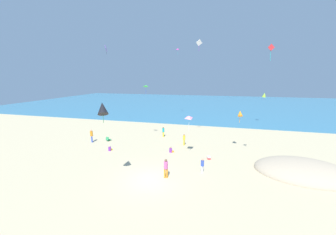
{
  "coord_description": "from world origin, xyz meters",
  "views": [
    {
      "loc": [
        5.05,
        -13.84,
        8.53
      ],
      "look_at": [
        0.0,
        6.47,
        4.11
      ],
      "focal_mm": 20.22,
      "sensor_mm": 36.0,
      "label": 1
    }
  ],
  "objects_px": {
    "kite_black": "(103,108)",
    "kite_purple": "(106,49)",
    "cooler_box": "(209,158)",
    "person_1": "(184,139)",
    "person_4": "(163,131)",
    "person_5": "(166,167)",
    "person_0": "(110,149)",
    "person_6": "(171,150)",
    "kite_red": "(271,48)",
    "kite_white": "(199,43)",
    "kite_pink": "(189,117)",
    "kite_green": "(146,86)",
    "beach_chair_far_left": "(108,139)",
    "kite_magenta": "(178,49)",
    "person_2": "(202,165)",
    "person_3": "(92,135)",
    "kite_orange": "(240,113)",
    "kite_lime": "(264,95)"
  },
  "relations": [
    {
      "from": "kite_black",
      "to": "kite_purple",
      "type": "distance_m",
      "value": 20.59
    },
    {
      "from": "cooler_box",
      "to": "person_1",
      "type": "distance_m",
      "value": 4.84
    },
    {
      "from": "person_4",
      "to": "person_5",
      "type": "relative_size",
      "value": 0.86
    },
    {
      "from": "person_0",
      "to": "person_6",
      "type": "xyz_separation_m",
      "value": [
        7.18,
        1.27,
        0.0
      ]
    },
    {
      "from": "person_0",
      "to": "kite_red",
      "type": "height_order",
      "value": "kite_red"
    },
    {
      "from": "kite_black",
      "to": "person_5",
      "type": "bearing_deg",
      "value": 25.22
    },
    {
      "from": "kite_white",
      "to": "kite_pink",
      "type": "bearing_deg",
      "value": -92.88
    },
    {
      "from": "kite_purple",
      "to": "kite_green",
      "type": "bearing_deg",
      "value": -29.85
    },
    {
      "from": "beach_chair_far_left",
      "to": "cooler_box",
      "type": "distance_m",
      "value": 13.93
    },
    {
      "from": "kite_green",
      "to": "person_5",
      "type": "bearing_deg",
      "value": -61.46
    },
    {
      "from": "kite_magenta",
      "to": "person_4",
      "type": "bearing_deg",
      "value": -87.06
    },
    {
      "from": "person_2",
      "to": "kite_white",
      "type": "distance_m",
      "value": 14.99
    },
    {
      "from": "kite_pink",
      "to": "kite_white",
      "type": "xyz_separation_m",
      "value": [
        0.28,
        5.59,
        8.32
      ]
    },
    {
      "from": "person_5",
      "to": "kite_white",
      "type": "height_order",
      "value": "kite_white"
    },
    {
      "from": "person_3",
      "to": "person_5",
      "type": "distance_m",
      "value": 13.67
    },
    {
      "from": "beach_chair_far_left",
      "to": "kite_pink",
      "type": "bearing_deg",
      "value": -86.77
    },
    {
      "from": "kite_white",
      "to": "kite_orange",
      "type": "xyz_separation_m",
      "value": [
        5.18,
        -2.06,
        -8.3
      ]
    },
    {
      "from": "person_3",
      "to": "kite_white",
      "type": "distance_m",
      "value": 18.38
    },
    {
      "from": "beach_chair_far_left",
      "to": "person_0",
      "type": "xyz_separation_m",
      "value": [
        2.13,
        -3.15,
        -0.0
      ]
    },
    {
      "from": "cooler_box",
      "to": "person_5",
      "type": "distance_m",
      "value": 6.09
    },
    {
      "from": "kite_pink",
      "to": "kite_green",
      "type": "bearing_deg",
      "value": 143.74
    },
    {
      "from": "person_4",
      "to": "kite_lime",
      "type": "bearing_deg",
      "value": 175.1
    },
    {
      "from": "person_3",
      "to": "kite_red",
      "type": "bearing_deg",
      "value": -53.12
    },
    {
      "from": "kite_lime",
      "to": "kite_orange",
      "type": "height_order",
      "value": "kite_lime"
    },
    {
      "from": "person_0",
      "to": "person_1",
      "type": "bearing_deg",
      "value": -45.34
    },
    {
      "from": "kite_black",
      "to": "kite_orange",
      "type": "distance_m",
      "value": 15.44
    },
    {
      "from": "kite_red",
      "to": "kite_purple",
      "type": "height_order",
      "value": "kite_purple"
    },
    {
      "from": "person_3",
      "to": "kite_red",
      "type": "height_order",
      "value": "kite_red"
    },
    {
      "from": "kite_pink",
      "to": "kite_green",
      "type": "relative_size",
      "value": 1.39
    },
    {
      "from": "kite_orange",
      "to": "kite_green",
      "type": "bearing_deg",
      "value": 173.83
    },
    {
      "from": "person_4",
      "to": "kite_white",
      "type": "height_order",
      "value": "kite_white"
    },
    {
      "from": "kite_red",
      "to": "kite_lime",
      "type": "distance_m",
      "value": 21.35
    },
    {
      "from": "person_1",
      "to": "kite_green",
      "type": "bearing_deg",
      "value": -3.99
    },
    {
      "from": "kite_black",
      "to": "kite_orange",
      "type": "relative_size",
      "value": 1.12
    },
    {
      "from": "person_3",
      "to": "kite_purple",
      "type": "height_order",
      "value": "kite_purple"
    },
    {
      "from": "person_5",
      "to": "kite_pink",
      "type": "distance_m",
      "value": 6.16
    },
    {
      "from": "person_6",
      "to": "kite_purple",
      "type": "distance_m",
      "value": 20.57
    },
    {
      "from": "kite_lime",
      "to": "kite_purple",
      "type": "xyz_separation_m",
      "value": [
        -26.6,
        -8.86,
        7.82
      ]
    },
    {
      "from": "person_4",
      "to": "kite_red",
      "type": "height_order",
      "value": "kite_red"
    },
    {
      "from": "cooler_box",
      "to": "person_4",
      "type": "distance_m",
      "value": 9.28
    },
    {
      "from": "person_6",
      "to": "kite_orange",
      "type": "bearing_deg",
      "value": -6.91
    },
    {
      "from": "person_1",
      "to": "kite_pink",
      "type": "relative_size",
      "value": 0.85
    },
    {
      "from": "person_0",
      "to": "person_3",
      "type": "height_order",
      "value": "person_3"
    },
    {
      "from": "kite_lime",
      "to": "person_2",
      "type": "bearing_deg",
      "value": -113.56
    },
    {
      "from": "beach_chair_far_left",
      "to": "person_2",
      "type": "height_order",
      "value": "person_2"
    },
    {
      "from": "beach_chair_far_left",
      "to": "person_5",
      "type": "relative_size",
      "value": 0.42
    },
    {
      "from": "kite_magenta",
      "to": "kite_orange",
      "type": "bearing_deg",
      "value": -56.7
    },
    {
      "from": "kite_pink",
      "to": "kite_green",
      "type": "height_order",
      "value": "kite_green"
    },
    {
      "from": "kite_green",
      "to": "kite_red",
      "type": "relative_size",
      "value": 0.92
    },
    {
      "from": "person_1",
      "to": "kite_red",
      "type": "xyz_separation_m",
      "value": [
        7.88,
        -4.93,
        10.05
      ]
    }
  ]
}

